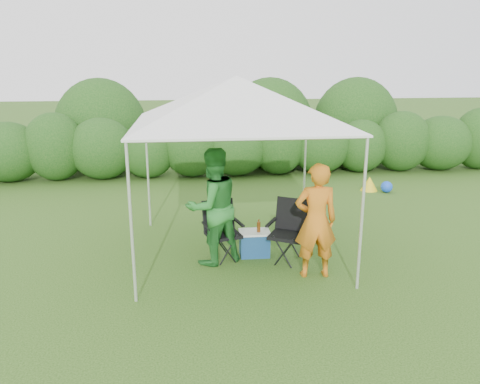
{
  "coord_description": "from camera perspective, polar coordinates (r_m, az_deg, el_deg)",
  "views": [
    {
      "loc": [
        -0.81,
        -6.65,
        2.99
      ],
      "look_at": [
        0.04,
        0.4,
        1.05
      ],
      "focal_mm": 35.0,
      "sensor_mm": 36.0,
      "label": 1
    }
  ],
  "objects": [
    {
      "name": "ground",
      "position": [
        7.33,
        0.07,
        -8.78
      ],
      "size": [
        70.0,
        70.0,
        0.0
      ],
      "primitive_type": "plane",
      "color": "#385E1D"
    },
    {
      "name": "hedge",
      "position": [
        12.86,
        -2.72,
        5.6
      ],
      "size": [
        17.09,
        1.53,
        1.8
      ],
      "color": "#255018",
      "rests_on": "ground"
    },
    {
      "name": "canopy",
      "position": [
        7.21,
        -0.42,
        11.09
      ],
      "size": [
        3.1,
        3.1,
        2.83
      ],
      "color": "silver",
      "rests_on": "ground"
    },
    {
      "name": "chair_right",
      "position": [
        7.36,
        6.09,
        -4.2
      ],
      "size": [
        0.75,
        0.73,
        0.96
      ],
      "rotation": [
        0.0,
        0.0,
        -0.51
      ],
      "color": "black",
      "rests_on": "ground"
    },
    {
      "name": "chair_left",
      "position": [
        7.42,
        -2.31,
        -4.17
      ],
      "size": [
        0.66,
        0.62,
        0.92
      ],
      "rotation": [
        0.0,
        0.0,
        0.25
      ],
      "color": "black",
      "rests_on": "ground"
    },
    {
      "name": "man",
      "position": [
        6.75,
        9.23,
        -3.49
      ],
      "size": [
        0.63,
        0.42,
        1.68
      ],
      "primitive_type": "imported",
      "rotation": [
        0.0,
        0.0,
        3.11
      ],
      "color": "orange",
      "rests_on": "ground"
    },
    {
      "name": "woman",
      "position": [
        7.12,
        -3.34,
        -1.79
      ],
      "size": [
        1.08,
        0.99,
        1.81
      ],
      "primitive_type": "imported",
      "rotation": [
        0.0,
        0.0,
        3.57
      ],
      "color": "#27782C",
      "rests_on": "ground"
    },
    {
      "name": "cooler",
      "position": [
        7.59,
        1.77,
        -6.24
      ],
      "size": [
        0.49,
        0.36,
        0.41
      ],
      "rotation": [
        0.0,
        0.0,
        -0.02
      ],
      "color": "navy",
      "rests_on": "ground"
    },
    {
      "name": "bottle",
      "position": [
        7.45,
        2.3,
        -4.12
      ],
      "size": [
        0.06,
        0.06,
        0.21
      ],
      "primitive_type": "cylinder",
      "color": "#592D0C",
      "rests_on": "cooler"
    },
    {
      "name": "lawn_toy",
      "position": [
        11.85,
        15.99,
        0.89
      ],
      "size": [
        0.69,
        0.57,
        0.34
      ],
      "color": "yellow",
      "rests_on": "ground"
    }
  ]
}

